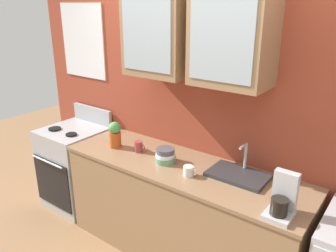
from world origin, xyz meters
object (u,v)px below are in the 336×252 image
stove_range (76,166)px  coffee_maker (282,200)px  cup_near_bowls (139,147)px  bowl_stack (165,156)px  cup_near_sink (189,171)px  vase (115,134)px  sink_faucet (238,174)px

stove_range → coffee_maker: (2.35, -0.19, 0.55)m
cup_near_bowls → coffee_maker: bearing=-7.7°
coffee_maker → stove_range: bearing=175.3°
bowl_stack → coffee_maker: size_ratio=0.62×
cup_near_sink → vase: bearing=176.1°
stove_range → cup_near_bowls: 1.09m
vase → stove_range: bearing=175.8°
stove_range → cup_near_bowls: (0.97, -0.01, 0.49)m
sink_faucet → bowl_stack: (-0.62, -0.13, 0.04)m
bowl_stack → cup_near_sink: size_ratio=1.53×
cup_near_bowls → coffee_maker: coffee_maker is taller
sink_faucet → coffee_maker: size_ratio=1.59×
coffee_maker → vase: bearing=175.1°
sink_faucet → coffee_maker: bearing=-33.9°
stove_range → coffee_maker: bearing=-4.7°
bowl_stack → cup_near_bowls: (-0.32, 0.02, -0.01)m
stove_range → vase: (0.72, -0.05, 0.57)m
stove_range → bowl_stack: stove_range is taller
coffee_maker → cup_near_sink: bearing=174.1°
sink_faucet → cup_near_bowls: (-0.94, -0.11, 0.03)m
stove_range → bowl_stack: (1.29, -0.03, 0.50)m
sink_faucet → bowl_stack: size_ratio=2.57×
cup_near_sink → sink_faucet: bearing=34.2°
stove_range → bowl_stack: bearing=-1.2°
stove_range → bowl_stack: 1.39m
bowl_stack → vase: 0.58m
vase → cup_near_sink: 0.88m
vase → cup_near_sink: vase is taller
sink_faucet → cup_near_sink: bearing=-145.8°
sink_faucet → cup_near_bowls: 0.95m
bowl_stack → cup_near_sink: bearing=-16.3°
sink_faucet → coffee_maker: (0.44, -0.30, 0.09)m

